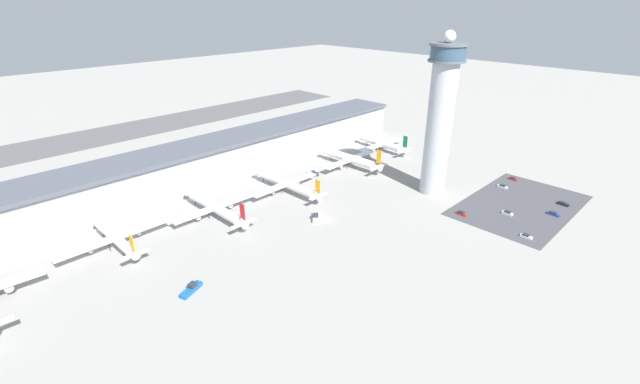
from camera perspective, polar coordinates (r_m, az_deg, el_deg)
ground_plane at (r=172.39m, az=0.76°, el=-3.78°), size 1000.00×1000.00×0.00m
terminal_building at (r=218.96m, az=-12.50°, el=4.69°), size 229.61×25.00×19.01m
runway_strip at (r=319.41m, az=-23.70°, el=7.62°), size 344.42×44.00×0.01m
control_tower at (r=192.99m, az=15.74°, el=9.66°), size 15.41×15.41×70.09m
parking_lot_surface at (r=203.91m, az=25.10°, el=-1.58°), size 64.00×40.00×0.01m
airplane_gate_bravo at (r=168.53m, az=-25.68°, el=-5.52°), size 40.39×34.04×11.51m
airplane_gate_charlie at (r=178.70m, az=-13.88°, el=-2.01°), size 36.28×41.68×12.46m
airplane_gate_delta at (r=196.11m, az=-4.53°, el=1.10°), size 36.90×42.82×11.79m
airplane_gate_echo at (r=225.61m, az=4.09°, el=4.42°), size 36.22×38.56×13.48m
airplane_gate_foxtrot at (r=252.97m, az=8.32°, el=6.37°), size 34.98×34.94×12.41m
service_truck_catering at (r=214.90m, az=-1.05°, el=2.40°), size 6.85×6.22×2.40m
service_truck_fuel at (r=172.62m, az=-0.56°, el=-3.36°), size 7.10×7.04×2.86m
service_truck_baggage at (r=138.95m, az=-16.78°, el=-12.29°), size 8.44×5.10×2.49m
car_black_suv at (r=185.81m, az=18.35°, el=-2.71°), size 1.97×4.29×1.58m
car_yellow_taxi at (r=212.29m, az=29.67°, el=-1.37°), size 2.04×4.76×1.50m
car_red_hatchback at (r=218.87m, az=23.16°, el=0.69°), size 1.96×4.55×1.56m
car_navy_sedan at (r=200.59m, az=28.68°, el=-2.57°), size 1.77×4.80×1.53m
car_grey_coupe at (r=177.79m, az=25.79°, el=-5.33°), size 1.84×4.26×1.43m
car_silver_sedan at (r=192.87m, az=23.72°, el=-2.58°), size 1.87×4.27×1.59m
car_white_wagon at (r=230.60m, az=24.33°, el=1.63°), size 1.90×4.10×1.39m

